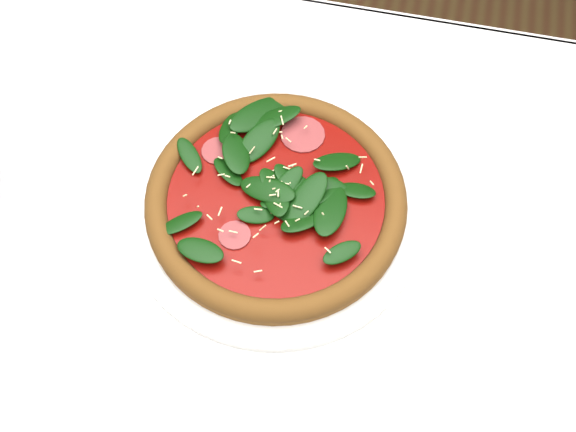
# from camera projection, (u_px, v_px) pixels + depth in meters

# --- Properties ---
(ground) EXTENTS (6.00, 6.00, 0.00)m
(ground) POSITION_uv_depth(u_px,v_px,m) (293.00, 403.00, 1.39)
(ground) COLOR brown
(ground) RESTS_ON ground
(dining_table) EXTENTS (1.21, 0.81, 0.75)m
(dining_table) POSITION_uv_depth(u_px,v_px,m) (297.00, 284.00, 0.82)
(dining_table) COLOR white
(dining_table) RESTS_ON ground
(plate) EXTENTS (0.35, 0.35, 0.02)m
(plate) POSITION_uv_depth(u_px,v_px,m) (276.00, 205.00, 0.75)
(plate) COLOR silver
(plate) RESTS_ON dining_table
(pizza) EXTENTS (0.38, 0.38, 0.04)m
(pizza) POSITION_uv_depth(u_px,v_px,m) (276.00, 197.00, 0.74)
(pizza) COLOR olive
(pizza) RESTS_ON plate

